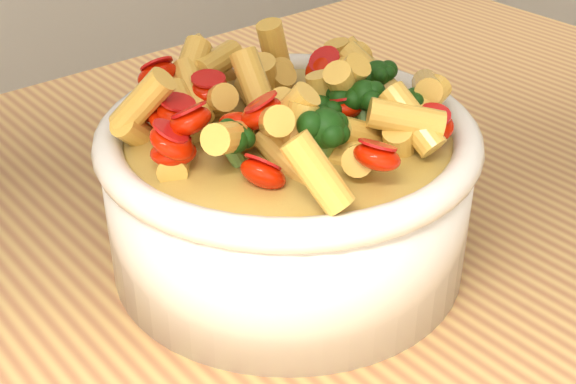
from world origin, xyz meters
TOP-DOWN VIEW (x-y plane):
  - serving_bowl at (0.04, 0.01)m, footprint 0.25×0.25m
  - pasta_salad at (0.04, 0.01)m, footprint 0.19×0.19m

SIDE VIEW (x-z plane):
  - serving_bowl at x=0.04m, z-range 0.90..1.01m
  - pasta_salad at x=0.04m, z-range 1.00..1.04m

